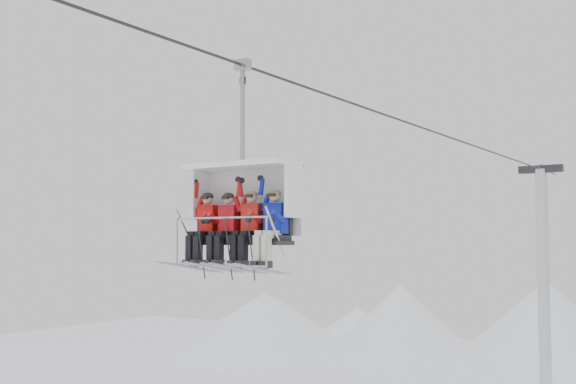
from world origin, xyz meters
The scene contains 7 objects.
lift_tower_right centered at (0.00, 22.00, 5.78)m, with size 2.00×1.80×13.48m.
haul_cable centered at (0.00, 0.00, 13.30)m, with size 0.06×0.06×50.00m, color #2A2A2E.
chairlift_carrier centered at (0.00, -1.51, 10.65)m, with size 2.26×1.17×3.98m.
skier_far_left centered at (-0.76, -1.81, 10.19)m, with size 0.39×1.69×1.55m.
skier_center_left centered at (-0.25, -1.81, 10.18)m, with size 0.38×1.69×1.53m.
skier_center_right centered at (0.30, -1.81, 10.19)m, with size 0.39×1.69×1.55m.
skier_far_right centered at (0.82, -1.81, 10.19)m, with size 0.39×1.69×1.55m.
Camera 1 is at (8.16, -12.74, 9.87)m, focal length 45.00 mm.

